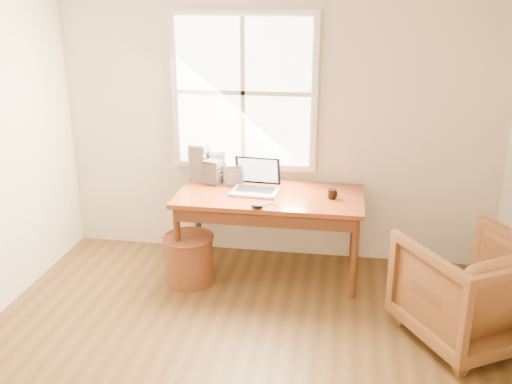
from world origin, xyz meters
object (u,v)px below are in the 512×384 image
(laptop, at_px, (255,176))
(coffee_mug, at_px, (332,194))
(armchair, at_px, (470,290))
(cd_stack_a, at_px, (216,165))
(desk, at_px, (270,196))
(wicker_stool, at_px, (189,260))

(laptop, relative_size, coffee_mug, 5.38)
(armchair, bearing_deg, cd_stack_a, -59.12)
(desk, distance_m, wicker_stool, 0.89)
(desk, relative_size, wicker_stool, 3.85)
(desk, distance_m, armchair, 1.77)
(cd_stack_a, bearing_deg, armchair, -28.57)
(cd_stack_a, bearing_deg, coffee_mug, -19.18)
(desk, height_order, cd_stack_a, cd_stack_a)
(cd_stack_a, bearing_deg, desk, -32.44)
(wicker_stool, relative_size, cd_stack_a, 1.52)
(wicker_stool, bearing_deg, cd_stack_a, 79.51)
(wicker_stool, height_order, laptop, laptop)
(wicker_stool, height_order, coffee_mug, coffee_mug)
(coffee_mug, bearing_deg, wicker_stool, -152.36)
(armchair, distance_m, laptop, 1.93)
(armchair, relative_size, coffee_mug, 10.80)
(laptop, height_order, cd_stack_a, laptop)
(desk, xyz_separation_m, coffee_mug, (0.53, -0.03, 0.06))
(armchair, distance_m, wicker_stool, 2.28)
(desk, height_order, coffee_mug, coffee_mug)
(armchair, height_order, cd_stack_a, cd_stack_a)
(wicker_stool, bearing_deg, desk, 22.68)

